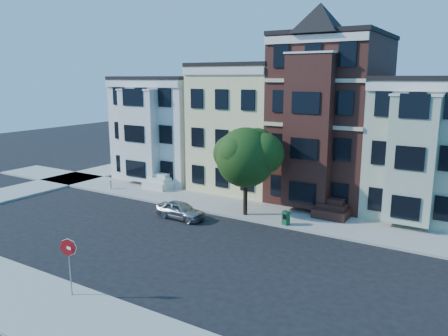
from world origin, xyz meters
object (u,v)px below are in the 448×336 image
Objects in this scene: street_tree at (246,161)px; parked_car at (180,210)px; fire_hydrant at (110,185)px; stop_sign at (70,263)px; newspaper_box at (286,218)px.

street_tree is 5.38m from parked_car.
street_tree is 13.27m from fire_hydrant.
fire_hydrant is (-12.84, 0.17, -3.32)m from street_tree.
parked_car is 9.85m from fire_hydrant.
fire_hydrant is at bearing 133.37° from stop_sign.
stop_sign is at bearing -90.28° from newspaper_box.
newspaper_box is at bearing -70.02° from parked_car.
parked_car reaches higher than fire_hydrant.
fire_hydrant is at bearing 75.08° from parked_car.
stop_sign is (-0.88, -13.60, -2.21)m from street_tree.
street_tree reaches higher than newspaper_box.
street_tree reaches higher than fire_hydrant.
street_tree is at bearing -50.06° from parked_car.
stop_sign is (-4.06, -13.08, 0.98)m from newspaper_box.
stop_sign reaches higher than fire_hydrant.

